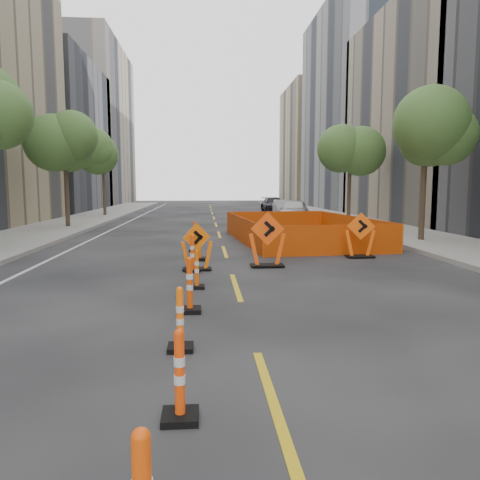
{
  "coord_description": "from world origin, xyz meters",
  "views": [
    {
      "loc": [
        -0.76,
        -6.97,
        2.41
      ],
      "look_at": [
        0.12,
        4.26,
        1.1
      ],
      "focal_mm": 35.0,
      "sensor_mm": 36.0,
      "label": 1
    }
  ],
  "objects": [
    {
      "name": "ground_plane",
      "position": [
        0.0,
        0.0,
        0.0
      ],
      "size": [
        140.0,
        140.0,
        0.0
      ],
      "primitive_type": "plane",
      "color": "black"
    },
    {
      "name": "sidewalk_right",
      "position": [
        9.0,
        12.0,
        0.07
      ],
      "size": [
        4.0,
        90.0,
        0.15
      ],
      "primitive_type": "cube",
      "color": "gray",
      "rests_on": "ground"
    },
    {
      "name": "bld_left_d",
      "position": [
        -17.0,
        39.2,
        7.0
      ],
      "size": [
        12.0,
        16.0,
        14.0
      ],
      "primitive_type": "cube",
      "color": "#4C4C51",
      "rests_on": "ground"
    },
    {
      "name": "bld_left_e",
      "position": [
        -17.0,
        55.6,
        10.0
      ],
      "size": [
        12.0,
        20.0,
        20.0
      ],
      "primitive_type": "cube",
      "color": "gray",
      "rests_on": "ground"
    },
    {
      "name": "bld_right_c",
      "position": [
        17.0,
        23.8,
        7.0
      ],
      "size": [
        12.0,
        16.0,
        14.0
      ],
      "primitive_type": "cube",
      "color": "gray",
      "rests_on": "ground"
    },
    {
      "name": "bld_right_d",
      "position": [
        17.0,
        40.2,
        10.0
      ],
      "size": [
        12.0,
        18.0,
        20.0
      ],
      "primitive_type": "cube",
      "color": "gray",
      "rests_on": "ground"
    },
    {
      "name": "bld_right_e",
      "position": [
        17.0,
        58.6,
        8.0
      ],
      "size": [
        12.0,
        14.0,
        16.0
      ],
      "primitive_type": "cube",
      "color": "tan",
      "rests_on": "ground"
    },
    {
      "name": "tree_l_c",
      "position": [
        -8.4,
        20.0,
        4.53
      ],
      "size": [
        2.8,
        2.8,
        5.95
      ],
      "color": "#382B1E",
      "rests_on": "ground"
    },
    {
      "name": "tree_l_d",
      "position": [
        -8.4,
        30.0,
        4.53
      ],
      "size": [
        2.8,
        2.8,
        5.95
      ],
      "color": "#382B1E",
      "rests_on": "ground"
    },
    {
      "name": "tree_r_b",
      "position": [
        8.4,
        12.0,
        4.53
      ],
      "size": [
        2.8,
        2.8,
        5.95
      ],
      "color": "#382B1E",
      "rests_on": "ground"
    },
    {
      "name": "tree_r_c",
      "position": [
        8.4,
        22.0,
        4.53
      ],
      "size": [
        2.8,
        2.8,
        5.95
      ],
      "color": "#382B1E",
      "rests_on": "ground"
    },
    {
      "name": "channelizer_1",
      "position": [
        -1.02,
        -2.35,
        0.49
      ],
      "size": [
        0.38,
        0.38,
        0.97
      ],
      "primitive_type": null,
      "color": "#F7410A",
      "rests_on": "ground"
    },
    {
      "name": "channelizer_2",
      "position": [
        -1.12,
        -0.27,
        0.48
      ],
      "size": [
        0.38,
        0.38,
        0.95
      ],
      "primitive_type": null,
      "color": "#FF650A",
      "rests_on": "ground"
    },
    {
      "name": "channelizer_3",
      "position": [
        -1.03,
        1.82,
        0.54
      ],
      "size": [
        0.42,
        0.42,
        1.07
      ],
      "primitive_type": null,
      "color": "#D53F08",
      "rests_on": "ground"
    },
    {
      "name": "channelizer_4",
      "position": [
        -0.93,
        3.9,
        0.46
      ],
      "size": [
        0.36,
        0.36,
        0.92
      ],
      "primitive_type": null,
      "color": "#E15109",
      "rests_on": "ground"
    },
    {
      "name": "channelizer_5",
      "position": [
        -1.08,
        5.99,
        0.53
      ],
      "size": [
        0.42,
        0.42,
        1.06
      ],
      "primitive_type": null,
      "color": "#EA4509",
      "rests_on": "ground"
    },
    {
      "name": "channelizer_6",
      "position": [
        -0.9,
        8.07,
        0.55
      ],
      "size": [
        0.44,
        0.44,
        1.11
      ],
      "primitive_type": null,
      "color": "#DC5809",
      "rests_on": "ground"
    },
    {
      "name": "channelizer_7",
      "position": [
        -1.11,
        10.15,
        0.49
      ],
      "size": [
        0.39,
        0.39,
        0.99
      ],
      "primitive_type": null,
      "color": "#EA3A09",
      "rests_on": "ground"
    },
    {
      "name": "channelizer_8",
      "position": [
        -1.12,
        12.24,
        0.48
      ],
      "size": [
        0.38,
        0.38,
        0.97
      ],
      "primitive_type": null,
      "color": "red",
      "rests_on": "ground"
    },
    {
      "name": "chevron_sign_left",
      "position": [
        -0.96,
        6.3,
        0.68
      ],
      "size": [
        1.05,
        0.84,
        1.37
      ],
      "primitive_type": null,
      "rotation": [
        0.0,
        0.0,
        0.37
      ],
      "color": "orange",
      "rests_on": "ground"
    },
    {
      "name": "chevron_sign_center",
      "position": [
        1.12,
        6.67,
        0.82
      ],
      "size": [
        1.15,
        0.76,
        1.64
      ],
      "primitive_type": null,
      "rotation": [
        0.0,
        0.0,
        -0.1
      ],
      "color": "#FF4C0A",
      "rests_on": "ground"
    },
    {
      "name": "chevron_sign_right",
      "position": [
        4.48,
        8.23,
        0.76
      ],
      "size": [
        1.16,
        0.9,
        1.52
      ],
      "primitive_type": null,
      "rotation": [
        0.0,
        0.0,
        -0.32
      ],
      "color": "#FE580A",
      "rests_on": "ground"
    },
    {
      "name": "safety_fence",
      "position": [
        3.37,
        13.02,
        0.54
      ],
      "size": [
        5.78,
        9.0,
        1.07
      ],
      "primitive_type": null,
      "rotation": [
        0.0,
        0.0,
        0.09
      ],
      "color": "#F03F0C",
      "rests_on": "ground"
    },
    {
      "name": "parked_car_near",
      "position": [
        5.22,
        23.51,
        0.75
      ],
      "size": [
        2.98,
        4.75,
        1.51
      ],
      "primitive_type": "imported",
      "rotation": [
        0.0,
        0.0,
        -0.29
      ],
      "color": "silver",
      "rests_on": "ground"
    },
    {
      "name": "parked_car_mid",
      "position": [
        5.39,
        28.44,
        0.66
      ],
      "size": [
        1.6,
        4.09,
        1.33
      ],
      "primitive_type": "imported",
      "rotation": [
        0.0,
        0.0,
        -0.05
      ],
      "color": "gray",
      "rests_on": "ground"
    },
    {
      "name": "parked_car_far",
      "position": [
        5.71,
        36.11,
        0.67
      ],
      "size": [
        2.01,
        4.68,
        1.34
      ],
      "primitive_type": "imported",
      "rotation": [
        0.0,
        0.0,
        0.03
      ],
      "color": "black",
      "rests_on": "ground"
    }
  ]
}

